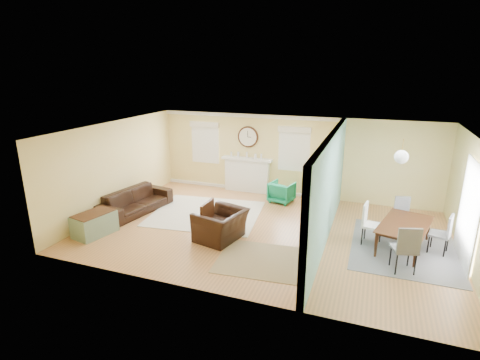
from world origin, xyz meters
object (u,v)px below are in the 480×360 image
(green_chair, at_px, (282,192))
(dining_table, at_px, (405,236))
(eames_chair, at_px, (221,225))
(sofa, at_px, (136,201))
(credenza, at_px, (320,200))

(green_chair, height_order, dining_table, green_chair)
(eames_chair, bearing_deg, dining_table, 116.34)
(sofa, xyz_separation_m, eames_chair, (3.02, -0.83, 0.04))
(credenza, xyz_separation_m, dining_table, (2.18, -1.54, -0.09))
(green_chair, relative_size, dining_table, 0.40)
(sofa, relative_size, eames_chair, 1.98)
(eames_chair, relative_size, credenza, 0.70)
(eames_chair, distance_m, green_chair, 3.20)
(eames_chair, bearing_deg, green_chair, 179.42)
(eames_chair, distance_m, dining_table, 4.30)
(credenza, distance_m, dining_table, 2.67)
(eames_chair, xyz_separation_m, green_chair, (0.74, 3.11, -0.05))
(green_chair, height_order, credenza, credenza)
(credenza, bearing_deg, dining_table, -35.21)
(eames_chair, height_order, dining_table, eames_chair)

